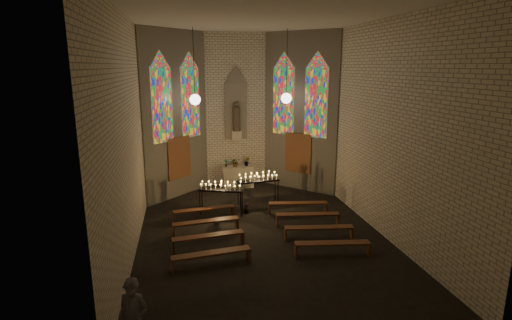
{
  "coord_description": "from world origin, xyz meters",
  "views": [
    {
      "loc": [
        -2.43,
        -12.3,
        5.53
      ],
      "look_at": [
        0.15,
        1.66,
        2.17
      ],
      "focal_mm": 28.0,
      "sensor_mm": 36.0,
      "label": 1
    }
  ],
  "objects_px": {
    "visitor": "(134,320)",
    "aisle_flower_pot": "(246,208)",
    "votive_stand_left": "(221,188)",
    "votive_stand_right": "(258,179)",
    "altar": "(238,177)"
  },
  "relations": [
    {
      "from": "altar",
      "to": "aisle_flower_pot",
      "type": "height_order",
      "value": "altar"
    },
    {
      "from": "altar",
      "to": "votive_stand_left",
      "type": "relative_size",
      "value": 0.81
    },
    {
      "from": "visitor",
      "to": "votive_stand_right",
      "type": "bearing_deg",
      "value": 81.69
    },
    {
      "from": "aisle_flower_pot",
      "to": "visitor",
      "type": "bearing_deg",
      "value": -114.28
    },
    {
      "from": "altar",
      "to": "votive_stand_right",
      "type": "distance_m",
      "value": 2.62
    },
    {
      "from": "votive_stand_left",
      "to": "visitor",
      "type": "height_order",
      "value": "visitor"
    },
    {
      "from": "altar",
      "to": "visitor",
      "type": "height_order",
      "value": "visitor"
    },
    {
      "from": "visitor",
      "to": "aisle_flower_pot",
      "type": "bearing_deg",
      "value": 83.04
    },
    {
      "from": "votive_stand_right",
      "to": "visitor",
      "type": "bearing_deg",
      "value": -123.64
    },
    {
      "from": "altar",
      "to": "visitor",
      "type": "distance_m",
      "value": 11.36
    },
    {
      "from": "votive_stand_left",
      "to": "votive_stand_right",
      "type": "relative_size",
      "value": 0.98
    },
    {
      "from": "votive_stand_right",
      "to": "visitor",
      "type": "height_order",
      "value": "visitor"
    },
    {
      "from": "votive_stand_left",
      "to": "visitor",
      "type": "xyz_separation_m",
      "value": [
        -2.38,
        -7.41,
        -0.22
      ]
    },
    {
      "from": "aisle_flower_pot",
      "to": "votive_stand_left",
      "type": "relative_size",
      "value": 0.22
    },
    {
      "from": "votive_stand_left",
      "to": "visitor",
      "type": "relative_size",
      "value": 1.02
    }
  ]
}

